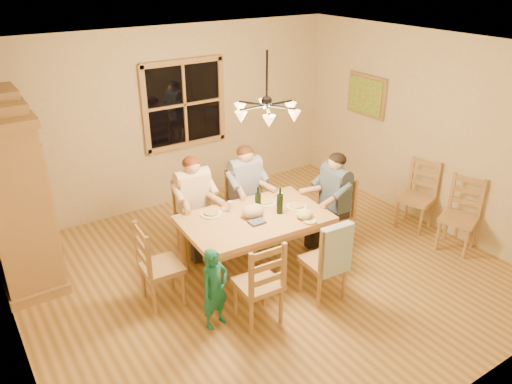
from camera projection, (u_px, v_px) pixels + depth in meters
floor at (265, 273)px, 6.17m from camera, size 5.50×5.50×0.00m
ceiling at (267, 50)px, 5.02m from camera, size 5.50×5.00×0.02m
wall_back at (172, 119)px, 7.49m from camera, size 5.50×0.02×2.70m
wall_right at (428, 131)px, 6.97m from camera, size 0.02×5.00×2.70m
window at (184, 104)px, 7.48m from camera, size 1.30×0.06×1.30m
painting at (366, 96)px, 7.75m from camera, size 0.06×0.78×0.64m
chandelier at (267, 110)px, 5.29m from camera, size 0.77×0.68×0.71m
armoire at (14, 196)px, 5.73m from camera, size 0.66×1.40×2.30m
dining_table at (255, 224)px, 5.95m from camera, size 1.77×1.14×0.76m
chair_far_left at (196, 230)px, 6.54m from camera, size 0.46×0.44×0.99m
chair_far_right at (246, 217)px, 6.88m from camera, size 0.46×0.44×0.99m
chair_near_left at (258, 296)px, 5.27m from camera, size 0.46×0.44×0.99m
chair_near_right at (323, 272)px, 5.67m from camera, size 0.46×0.44×0.99m
chair_end_left at (163, 278)px, 5.56m from camera, size 0.44×0.46×0.99m
chair_end_right at (332, 226)px, 6.64m from camera, size 0.44×0.46×0.99m
adult_woman at (193, 193)px, 6.31m from camera, size 0.41×0.44×0.87m
adult_plaid_man at (246, 181)px, 6.66m from camera, size 0.41×0.44×0.87m
adult_slate_man at (334, 189)px, 6.42m from camera, size 0.44×0.41×0.87m
towel at (336, 250)px, 5.35m from camera, size 0.38×0.12×0.58m
wine_bottle_a at (258, 200)px, 5.95m from camera, size 0.08×0.08×0.33m
wine_bottle_b at (280, 201)px, 5.93m from camera, size 0.08×0.08×0.33m
plate_woman at (211, 214)px, 5.95m from camera, size 0.26×0.26×0.02m
plate_plaid at (266, 203)px, 6.23m from camera, size 0.26×0.26×0.02m
plate_slate at (297, 207)px, 6.13m from camera, size 0.26×0.26×0.02m
wine_glass_a at (230, 207)px, 5.99m from camera, size 0.06×0.06×0.14m
wine_glass_b at (280, 198)px, 6.22m from camera, size 0.06×0.06×0.14m
cap at (304, 214)px, 5.85m from camera, size 0.20×0.20×0.11m
napkin at (257, 222)px, 5.76m from camera, size 0.19×0.15×0.03m
cloth_bundle at (253, 211)px, 5.88m from camera, size 0.28×0.22×0.15m
child at (215, 289)px, 5.13m from camera, size 0.37×0.29×0.91m
chair_spare_front at (457, 229)px, 6.58m from camera, size 0.55×0.56×0.99m
chair_spare_back at (415, 208)px, 7.12m from camera, size 0.53×0.54×0.99m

